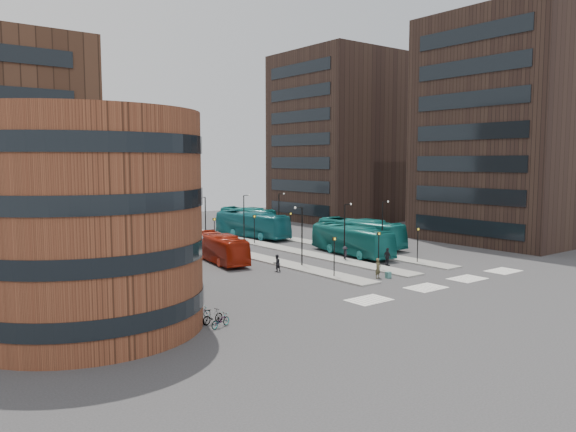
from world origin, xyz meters
TOP-DOWN VIEW (x-y plane):
  - ground at (0.00, 0.00)m, footprint 160.00×160.00m
  - island_left at (-4.00, 30.00)m, footprint 2.50×45.00m
  - island_mid at (2.00, 30.00)m, footprint 2.50×45.00m
  - island_right at (8.00, 30.00)m, footprint 2.50×45.00m
  - suitcase at (-0.65, 8.65)m, footprint 0.49×0.40m
  - red_bus at (-8.67, 25.64)m, footprint 4.37×11.25m
  - teal_bus_a at (5.73, 20.11)m, footprint 4.41×12.71m
  - teal_bus_b at (4.98, 39.54)m, footprint 4.53×13.42m
  - teal_bus_c at (10.89, 23.81)m, footprint 3.52×12.90m
  - teal_bus_d at (12.09, 51.33)m, footprint 4.35×11.58m
  - traveller at (-1.42, 9.22)m, footprint 0.74×0.54m
  - commuter_a at (-7.06, 17.44)m, footprint 0.85×0.67m
  - commuter_b at (3.84, 12.83)m, footprint 0.63×1.17m
  - commuter_c at (2.30, 17.57)m, footprint 1.12×1.20m
  - bicycle_near at (-21.00, 4.88)m, footprint 1.83×1.13m
  - bicycle_mid at (-21.00, 5.86)m, footprint 1.76×0.75m
  - bicycle_far at (-21.00, 7.61)m, footprint 1.59×0.82m
  - crosswalk_stripes at (1.75, 4.00)m, footprint 22.35×2.40m
  - round_building at (-28.00, 10.00)m, footprint 15.16×15.16m
  - tower_near at (31.98, 16.00)m, footprint 20.12×20.00m
  - tower_far at (31.98, 50.00)m, footprint 20.12×20.00m
  - sign_poles at (1.60, 23.00)m, footprint 12.45×22.12m
  - lamp_posts at (2.64, 28.00)m, footprint 14.04×20.24m
  - bare_trees at (2.67, 62.67)m, footprint 10.97×8.14m

SIDE VIEW (x-z plane):
  - ground at x=0.00m, z-range 0.00..0.00m
  - crosswalk_stripes at x=1.75m, z-range 0.00..0.01m
  - island_left at x=-4.00m, z-range 0.00..0.15m
  - island_mid at x=2.00m, z-range 0.00..0.15m
  - island_right at x=8.00m, z-range 0.00..0.15m
  - suitcase at x=-0.65m, z-range 0.00..0.60m
  - bicycle_far at x=-21.00m, z-range 0.00..0.80m
  - bicycle_near at x=-21.00m, z-range 0.00..0.91m
  - bicycle_mid at x=-21.00m, z-range 0.00..1.02m
  - commuter_c at x=2.30m, z-range 0.00..1.62m
  - commuter_a at x=-7.06m, z-range 0.00..1.71m
  - traveller at x=-1.42m, z-range 0.00..1.88m
  - commuter_b at x=3.84m, z-range 0.00..1.90m
  - red_bus at x=-8.67m, z-range 0.00..3.06m
  - teal_bus_d at x=12.09m, z-range 0.00..3.15m
  - teal_bus_a at x=5.73m, z-range 0.00..3.47m
  - teal_bus_c at x=10.89m, z-range 0.00..3.56m
  - teal_bus_b at x=4.98m, z-range 0.00..3.66m
  - sign_poles at x=1.60m, z-range 0.58..4.23m
  - bare_trees at x=2.67m, z-range -0.22..5.67m
  - lamp_posts at x=2.64m, z-range 0.52..6.64m
  - round_building at x=-28.00m, z-range -0.01..13.99m
  - tower_near at x=31.98m, z-range 0.00..30.00m
  - tower_far at x=31.98m, z-range 0.00..30.00m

